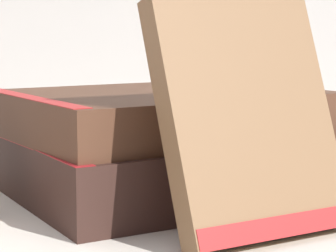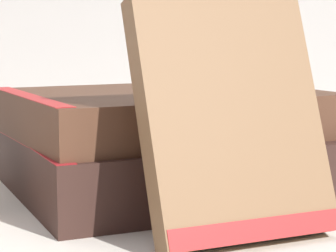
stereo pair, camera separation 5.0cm
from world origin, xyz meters
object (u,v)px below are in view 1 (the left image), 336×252
at_px(book_flat_bottom, 173,161).
at_px(book_leaning_front, 244,126).
at_px(pocket_watch, 221,85).
at_px(reading_glasses, 34,159).
at_px(book_flat_top, 154,112).

xyz_separation_m(book_flat_bottom, book_leaning_front, (-0.03, -0.12, 0.04)).
relative_size(book_flat_bottom, pocket_watch, 4.45).
bearing_deg(book_leaning_front, reading_glasses, 95.19).
bearing_deg(pocket_watch, reading_glasses, 118.60).
distance_m(pocket_watch, reading_glasses, 0.20).
relative_size(book_flat_top, pocket_watch, 4.02).
height_order(book_flat_top, reading_glasses, book_flat_top).
xyz_separation_m(pocket_watch, reading_glasses, (-0.09, 0.16, -0.07)).
relative_size(book_flat_bottom, book_flat_top, 1.11).
height_order(pocket_watch, reading_glasses, pocket_watch).
bearing_deg(book_flat_top, book_leaning_front, -97.13).
bearing_deg(book_flat_bottom, book_flat_top, 170.95).
height_order(book_flat_bottom, pocket_watch, pocket_watch).
bearing_deg(pocket_watch, book_leaning_front, -118.96).
distance_m(book_flat_bottom, book_flat_top, 0.04).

